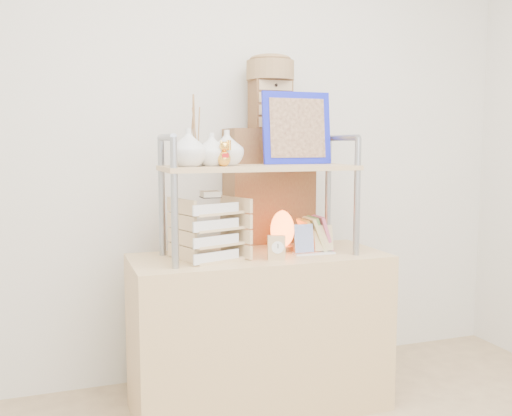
{
  "coord_description": "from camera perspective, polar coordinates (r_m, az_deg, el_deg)",
  "views": [
    {
      "loc": [
        -0.89,
        -1.29,
        1.28
      ],
      "look_at": [
        -0.02,
        1.2,
        0.97
      ],
      "focal_mm": 40.0,
      "sensor_mm": 36.0,
      "label": 1
    }
  ],
  "objects": [
    {
      "name": "desk_clock",
      "position": [
        2.57,
        2.05,
        -4.0
      ],
      "size": [
        0.08,
        0.05,
        0.11
      ],
      "color": "tan",
      "rests_on": "desk"
    },
    {
      "name": "letter_tray",
      "position": [
        2.59,
        -4.59,
        -2.42
      ],
      "size": [
        0.32,
        0.31,
        0.31
      ],
      "color": "tan",
      "rests_on": "desk"
    },
    {
      "name": "cabinet",
      "position": [
        3.11,
        1.25,
        -4.61
      ],
      "size": [
        0.45,
        0.25,
        1.35
      ],
      "primitive_type": "cube",
      "rotation": [
        0.0,
        0.0,
        -0.01
      ],
      "color": "brown",
      "rests_on": "ground"
    },
    {
      "name": "hutch",
      "position": [
        2.63,
        -1.31,
        4.82
      ],
      "size": [
        0.9,
        0.34,
        0.77
      ],
      "color": "gray",
      "rests_on": "desk"
    },
    {
      "name": "postcard_stand",
      "position": [
        2.73,
        5.79,
        -3.74
      ],
      "size": [
        0.2,
        0.06,
        0.14
      ],
      "color": "white",
      "rests_on": "desk"
    },
    {
      "name": "drawer_chest",
      "position": [
        3.04,
        1.44,
        10.29
      ],
      "size": [
        0.2,
        0.16,
        0.25
      ],
      "color": "brown",
      "rests_on": "cabinet"
    },
    {
      "name": "desk",
      "position": [
        2.79,
        0.34,
        -12.3
      ],
      "size": [
        1.2,
        0.5,
        0.75
      ],
      "primitive_type": "cube",
      "color": "tan",
      "rests_on": "ground"
    },
    {
      "name": "room_shell",
      "position": [
        1.95,
        8.87,
        18.87
      ],
      "size": [
        3.42,
        3.41,
        2.61
      ],
      "color": "silver",
      "rests_on": "ground"
    },
    {
      "name": "woven_basket",
      "position": [
        3.06,
        1.44,
        13.56
      ],
      "size": [
        0.25,
        0.25,
        0.1
      ],
      "primitive_type": "cylinder",
      "color": "olive",
      "rests_on": "drawer_chest"
    },
    {
      "name": "salt_lamp",
      "position": [
        2.79,
        2.63,
        -2.23
      ],
      "size": [
        0.13,
        0.12,
        0.2
      ],
      "color": "brown",
      "rests_on": "desk"
    }
  ]
}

